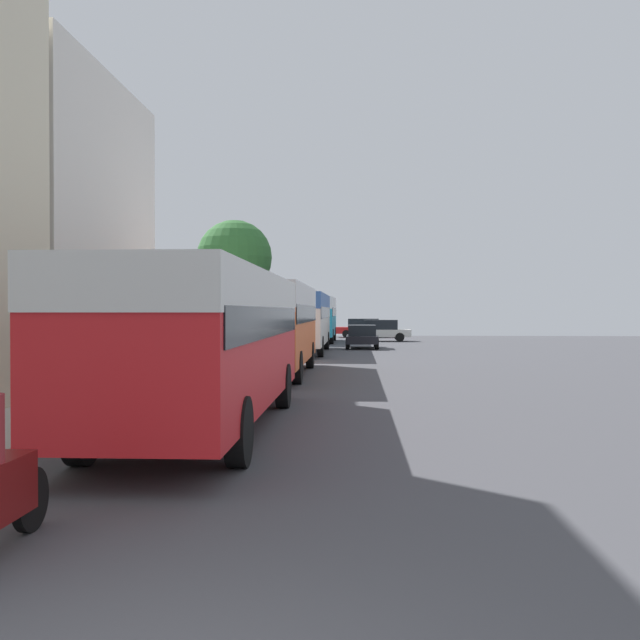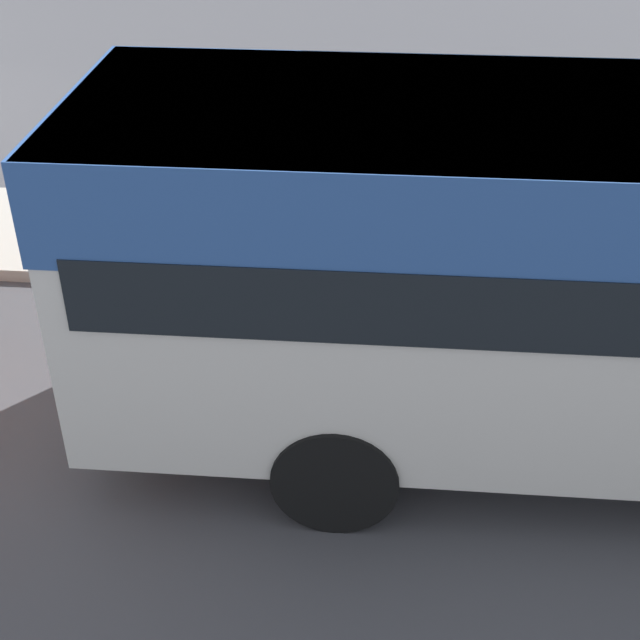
{
  "view_description": "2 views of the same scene",
  "coord_description": "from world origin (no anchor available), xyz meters",
  "views": [
    {
      "loc": [
        1.14,
        -3.43,
        2.19
      ],
      "look_at": [
        -0.54,
        29.89,
        1.77
      ],
      "focal_mm": 40.0,
      "sensor_mm": 36.0,
      "label": 1
    },
    {
      "loc": [
        4.59,
        30.64,
        5.31
      ],
      "look_at": [
        -1.07,
        30.17,
        1.59
      ],
      "focal_mm": 50.0,
      "sensor_mm": 36.0,
      "label": 2
    }
  ],
  "objects": []
}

